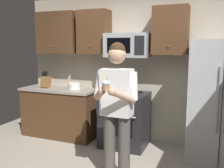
# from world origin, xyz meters

# --- Properties ---
(wall_back) EXTENTS (4.40, 0.10, 2.60)m
(wall_back) POSITION_xyz_m (0.00, 1.75, 1.30)
(wall_back) COLOR #B7AD99
(wall_back) RESTS_ON ground
(oven_range) EXTENTS (0.76, 0.70, 0.93)m
(oven_range) POSITION_xyz_m (-0.15, 1.36, 0.46)
(oven_range) COLOR black
(oven_range) RESTS_ON ground
(microwave) EXTENTS (0.74, 0.41, 0.40)m
(microwave) POSITION_xyz_m (-0.15, 1.48, 1.72)
(microwave) COLOR #9EA0A5
(refrigerator) EXTENTS (0.90, 0.75, 1.80)m
(refrigerator) POSITION_xyz_m (1.35, 1.32, 0.90)
(refrigerator) COLOR #B7BABF
(refrigerator) RESTS_ON ground
(cabinet_row_upper) EXTENTS (2.78, 0.36, 0.76)m
(cabinet_row_upper) POSITION_xyz_m (-0.72, 1.53, 1.95)
(cabinet_row_upper) COLOR #4C301C
(counter_left) EXTENTS (1.44, 0.66, 0.92)m
(counter_left) POSITION_xyz_m (-1.45, 1.38, 0.46)
(counter_left) COLOR #4C301C
(counter_left) RESTS_ON ground
(knife_block) EXTENTS (0.16, 0.15, 0.32)m
(knife_block) POSITION_xyz_m (-1.73, 1.33, 1.04)
(knife_block) COLOR brown
(knife_block) RESTS_ON counter_left
(bowl_large_white) EXTENTS (0.23, 0.23, 0.11)m
(bowl_large_white) POSITION_xyz_m (-1.15, 1.39, 0.98)
(bowl_large_white) COLOR white
(bowl_large_white) RESTS_ON counter_left
(person) EXTENTS (0.60, 0.48, 1.76)m
(person) POSITION_xyz_m (0.13, 0.23, 1.00)
(person) COLOR #4C4742
(person) RESTS_ON ground
(cupcake) EXTENTS (0.09, 0.09, 0.17)m
(cupcake) POSITION_xyz_m (0.13, -0.10, 1.29)
(cupcake) COLOR #A87F56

